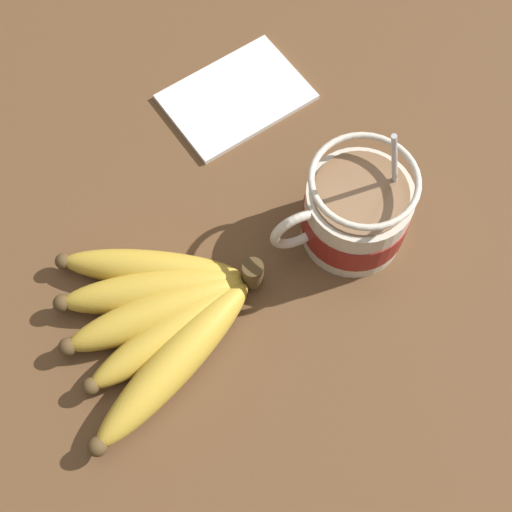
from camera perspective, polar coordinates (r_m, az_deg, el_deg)
name	(u,v)px	position (r cm, az deg, el deg)	size (l,w,h in cm)	color
table	(333,271)	(70.71, 6.21, -1.20)	(98.74, 98.74, 3.09)	brown
coffee_mug	(355,213)	(67.33, 7.92, 3.45)	(13.76, 10.06, 15.66)	beige
banana_bunch	(161,316)	(65.48, -7.58, -4.75)	(19.83, 21.01, 4.22)	#4C381E
napkin	(236,97)	(78.88, -1.58, 12.60)	(16.60, 13.26, 0.60)	white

